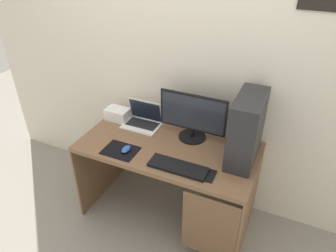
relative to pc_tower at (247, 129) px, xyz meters
name	(u,v)px	position (x,y,z in m)	size (l,w,h in m)	color
ground_plane	(168,212)	(-0.56, -0.08, -0.99)	(8.00, 8.00, 0.00)	gray
wall_back	(189,60)	(-0.56, 0.30, 0.31)	(4.00, 0.05, 2.60)	beige
desk	(169,162)	(-0.54, -0.10, -0.40)	(1.37, 0.69, 0.74)	brown
pc_tower	(247,129)	(0.00, 0.00, 0.00)	(0.19, 0.42, 0.50)	#232326
monitor	(193,117)	(-0.43, 0.09, -0.06)	(0.53, 0.22, 0.39)	black
laptop	(143,120)	(-0.88, 0.11, -0.21)	(0.31, 0.22, 0.22)	white
projector	(118,114)	(-1.12, 0.10, -0.20)	(0.20, 0.14, 0.10)	white
keyboard	(178,167)	(-0.38, -0.30, -0.24)	(0.42, 0.14, 0.02)	black
mousepad	(120,150)	(-0.86, -0.29, -0.25)	(0.26, 0.20, 0.01)	black
mouse_left	(126,149)	(-0.81, -0.28, -0.23)	(0.06, 0.10, 0.03)	#2D51B2
cell_phone	(210,176)	(-0.15, -0.29, -0.25)	(0.07, 0.13, 0.01)	black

